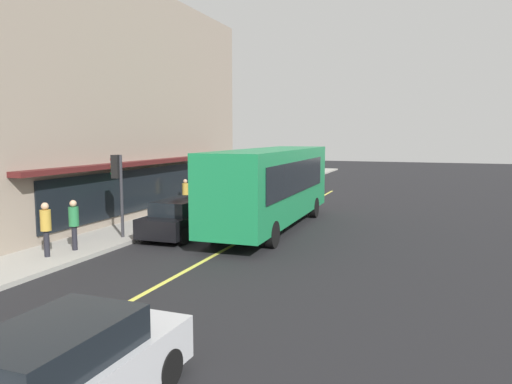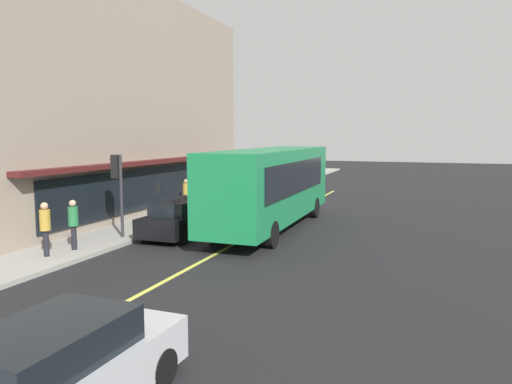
{
  "view_description": "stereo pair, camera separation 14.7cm",
  "coord_description": "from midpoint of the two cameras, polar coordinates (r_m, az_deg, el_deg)",
  "views": [
    {
      "loc": [
        -17.74,
        -6.97,
        4.12
      ],
      "look_at": [
        2.51,
        0.38,
        1.6
      ],
      "focal_mm": 34.41,
      "sensor_mm": 36.0,
      "label": 1
    },
    {
      "loc": [
        -17.69,
        -7.11,
        4.12
      ],
      "look_at": [
        2.51,
        0.38,
        1.6
      ],
      "focal_mm": 34.41,
      "sensor_mm": 36.0,
      "label": 2
    }
  ],
  "objects": [
    {
      "name": "ground",
      "position": [
        19.5,
        -1.68,
        -5.53
      ],
      "size": [
        120.0,
        120.0,
        0.0
      ],
      "primitive_type": "plane",
      "color": "black"
    },
    {
      "name": "sidewalk",
      "position": [
        21.79,
        -14.0,
        -4.23
      ],
      "size": [
        80.0,
        2.63,
        0.15
      ],
      "primitive_type": "cube",
      "color": "#9E9B93",
      "rests_on": "ground"
    },
    {
      "name": "lane_centre_stripe",
      "position": [
        19.5,
        -1.68,
        -5.51
      ],
      "size": [
        36.0,
        0.16,
        0.01
      ],
      "primitive_type": "cube",
      "color": "#D8D14C",
      "rests_on": "ground"
    },
    {
      "name": "storefront_building",
      "position": [
        27.56,
        -22.69,
        9.33
      ],
      "size": [
        22.81,
        11.01,
        11.3
      ],
      "color": "gray",
      "rests_on": "ground"
    },
    {
      "name": "bus",
      "position": [
        21.45,
        1.67,
        0.96
      ],
      "size": [
        11.16,
        2.72,
        3.5
      ],
      "color": "#197F47",
      "rests_on": "ground"
    },
    {
      "name": "traffic_light",
      "position": [
        19.69,
        -16.0,
        1.79
      ],
      "size": [
        0.3,
        0.52,
        3.2
      ],
      "color": "#2D2D33",
      "rests_on": "sidewalk"
    },
    {
      "name": "car_silver",
      "position": [
        7.9,
        -22.12,
        -19.13
      ],
      "size": [
        4.34,
        1.93,
        1.52
      ],
      "color": "#B7BABF",
      "rests_on": "ground"
    },
    {
      "name": "car_black",
      "position": [
        20.2,
        -8.88,
        -3.03
      ],
      "size": [
        4.31,
        1.89,
        1.52
      ],
      "color": "black",
      "rests_on": "ground"
    },
    {
      "name": "pedestrian_waiting",
      "position": [
        26.43,
        -8.37,
        0.08
      ],
      "size": [
        0.34,
        0.34,
        1.62
      ],
      "color": "black",
      "rests_on": "sidewalk"
    },
    {
      "name": "pedestrian_by_curb",
      "position": [
        18.04,
        -20.64,
        -3.07
      ],
      "size": [
        0.34,
        0.34,
        1.74
      ],
      "color": "black",
      "rests_on": "sidewalk"
    },
    {
      "name": "pedestrian_near_storefront",
      "position": [
        17.39,
        -23.47,
        -3.45
      ],
      "size": [
        0.34,
        0.34,
        1.79
      ],
      "color": "black",
      "rests_on": "sidewalk"
    }
  ]
}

